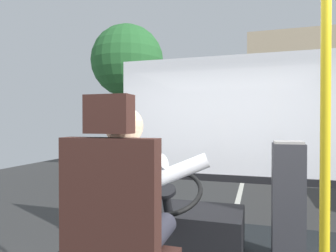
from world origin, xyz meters
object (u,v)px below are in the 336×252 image
object	(u,v)px
parked_car_blue	(328,142)
parked_car_white	(315,138)
driver_seat	(119,246)
bus_driver	(128,202)
steering_console	(179,229)
handrail_pole	(325,130)
fare_box	(288,202)

from	to	relation	value
parked_car_blue	parked_car_white	bearing A→B (deg)	87.18
driver_seat	bus_driver	size ratio (longest dim) A/B	1.59
steering_console	handrail_pole	world-z (taller)	handrail_pole
bus_driver	handrail_pole	xyz separation A→B (m)	(0.95, 0.04, 0.39)
driver_seat	handrail_pole	distance (m)	1.13
parked_car_white	bus_driver	bearing A→B (deg)	-101.98
fare_box	parked_car_blue	size ratio (longest dim) A/B	0.24
handrail_pole	steering_console	bearing A→B (deg)	132.80
handrail_pole	parked_car_white	size ratio (longest dim) A/B	0.51
driver_seat	parked_car_white	world-z (taller)	driver_seat
driver_seat	parked_car_blue	world-z (taller)	driver_seat
bus_driver	fare_box	bearing A→B (deg)	52.50
steering_console	bus_driver	bearing A→B (deg)	-90.00
steering_console	handrail_pole	bearing A→B (deg)	-47.20
driver_seat	handrail_pole	xyz separation A→B (m)	(0.95, 0.15, 0.59)
bus_driver	parked_car_blue	world-z (taller)	bus_driver
handrail_pole	parked_car_white	bearing A→B (deg)	80.40
parked_car_white	driver_seat	bearing A→B (deg)	-101.92
bus_driver	steering_console	bearing A→B (deg)	90.00
handrail_pole	parked_car_white	xyz separation A→B (m)	(3.72, 21.98, -1.16)
fare_box	parked_car_blue	bearing A→B (deg)	77.12
bus_driver	fare_box	world-z (taller)	bus_driver
fare_box	parked_car_white	world-z (taller)	fare_box
handrail_pole	fare_box	size ratio (longest dim) A/B	2.25
parked_car_blue	parked_car_white	xyz separation A→B (m)	(0.28, 5.58, -0.12)
driver_seat	parked_car_blue	bearing A→B (deg)	75.12
handrail_pole	parked_car_blue	bearing A→B (deg)	78.15
steering_console	handrail_pole	size ratio (longest dim) A/B	0.48
driver_seat	bus_driver	xyz separation A→B (m)	(0.00, 0.11, 0.20)
steering_console	parked_car_blue	bearing A→B (deg)	74.04
driver_seat	parked_car_white	distance (m)	22.63
bus_driver	parked_car_blue	size ratio (longest dim) A/B	0.19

